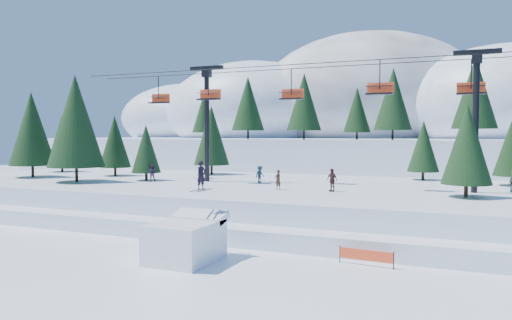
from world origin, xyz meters
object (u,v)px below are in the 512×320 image
at_px(jump_kicker, 186,239).
at_px(chairlift, 328,102).
at_px(banner_near, 366,255).
at_px(banner_far, 396,248).

relative_size(jump_kicker, chairlift, 0.11).
height_order(banner_near, banner_far, same).
bearing_deg(jump_kicker, chairlift, 79.13).
distance_m(jump_kicker, chairlift, 18.86).
xyz_separation_m(jump_kicker, chairlift, (3.21, 16.70, 8.16)).
height_order(jump_kicker, banner_near, jump_kicker).
xyz_separation_m(jump_kicker, banner_near, (8.99, 2.77, -0.62)).
relative_size(jump_kicker, banner_far, 1.86).
relative_size(chairlift, banner_far, 16.24).
bearing_deg(banner_near, jump_kicker, -162.85).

